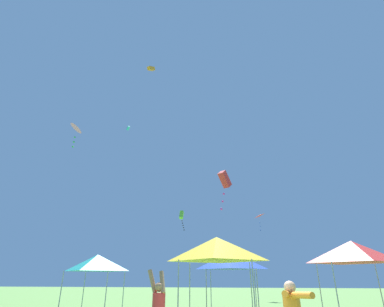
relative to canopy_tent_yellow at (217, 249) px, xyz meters
name	(u,v)px	position (x,y,z in m)	size (l,w,h in m)	color
canopy_tent_yellow	(217,249)	(0.00, 0.00, 0.00)	(3.47, 3.47, 3.71)	#9E9EA3
canopy_tent_red	(353,252)	(6.89, 2.28, -0.04)	(3.43, 3.43, 3.67)	#9E9EA3
canopy_tent_blue	(231,260)	(0.53, 4.61, -0.30)	(3.14, 3.14, 3.36)	#9E9EA3
canopy_tent_teal	(97,263)	(-7.69, 3.56, -0.43)	(3.00, 3.00, 3.21)	#9E9EA3
kite_orange_box	(151,69)	(-6.96, 9.47, 18.90)	(0.70, 1.03, 0.75)	orange
kite_red_diamond	(259,216)	(3.40, 17.58, 4.76)	(0.89, 0.66, 1.77)	red
kite_red_box	(225,180)	(0.20, 8.84, 6.20)	(1.15, 1.37, 3.21)	red
kite_lime_box	(182,216)	(-3.39, 8.88, 3.38)	(0.42, 0.57, 1.62)	#75D138
kite_pink_delta	(77,128)	(-14.99, 10.64, 13.13)	(1.80, 1.89, 2.97)	pink
kite_cyan_box	(128,128)	(-11.23, 15.31, 15.24)	(0.56, 0.57, 0.46)	#2DB7CC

